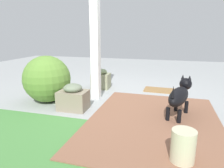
# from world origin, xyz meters

# --- Properties ---
(ground_plane) EXTENTS (12.00, 12.00, 0.00)m
(ground_plane) POSITION_xyz_m (0.00, 0.00, 0.00)
(ground_plane) COLOR #999D9E
(brick_path) EXTENTS (1.80, 2.40, 0.02)m
(brick_path) POSITION_xyz_m (-0.81, 0.80, 0.01)
(brick_path) COLOR brown
(brick_path) RESTS_ON ground
(porch_pillar) EXTENTS (0.15, 0.15, 2.16)m
(porch_pillar) POSITION_xyz_m (0.34, 0.01, 1.08)
(porch_pillar) COLOR white
(porch_pillar) RESTS_ON ground
(stone_planter_nearest) EXTENTS (0.39, 0.34, 0.44)m
(stone_planter_nearest) POSITION_xyz_m (0.48, -0.69, 0.20)
(stone_planter_nearest) COLOR gray
(stone_planter_nearest) RESTS_ON ground
(stone_planter_mid) EXTENTS (0.47, 0.36, 0.43)m
(stone_planter_mid) POSITION_xyz_m (0.49, 0.67, 0.20)
(stone_planter_mid) COLOR gray
(stone_planter_mid) RESTS_ON ground
(round_shrub) EXTENTS (0.83, 0.83, 0.83)m
(round_shrub) POSITION_xyz_m (1.11, 0.43, 0.42)
(round_shrub) COLOR #5A8634
(round_shrub) RESTS_ON ground
(terracotta_pot_tall) EXTENTS (0.22, 0.22, 0.62)m
(terracotta_pot_tall) POSITION_xyz_m (1.60, -0.26, 0.22)
(terracotta_pot_tall) COLOR #9D5F37
(terracotta_pot_tall) RESTS_ON ground
(dog) EXTENTS (0.41, 0.83, 0.57)m
(dog) POSITION_xyz_m (-1.14, 0.50, 0.33)
(dog) COLOR black
(dog) RESTS_ON ground
(ceramic_urn) EXTENTS (0.23, 0.23, 0.34)m
(ceramic_urn) POSITION_xyz_m (-1.14, 1.66, 0.17)
(ceramic_urn) COLOR beige
(ceramic_urn) RESTS_ON ground
(doormat) EXTENTS (0.71, 0.39, 0.03)m
(doormat) POSITION_xyz_m (-0.82, -0.82, 0.01)
(doormat) COLOR olive
(doormat) RESTS_ON ground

